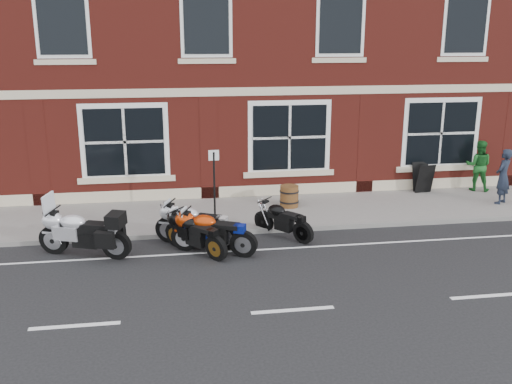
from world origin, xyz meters
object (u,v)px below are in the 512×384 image
at_px(moto_touring_silver, 82,231).
at_px(moto_naked_black, 283,219).
at_px(moto_sport_silver, 195,223).
at_px(parking_sign, 214,181).
at_px(moto_sport_red, 212,231).
at_px(pedestrian_left, 503,176).
at_px(moto_sport_black, 195,232).
at_px(a_board_sign, 423,178).
at_px(pedestrian_right, 478,166).
at_px(barrel_planter, 289,196).

xyz_separation_m(moto_touring_silver, moto_naked_black, (4.91, 0.56, -0.13)).
distance_m(moto_sport_silver, parking_sign, 1.67).
relative_size(moto_sport_red, pedestrian_left, 1.20).
height_order(moto_touring_silver, moto_sport_black, moto_touring_silver).
relative_size(moto_sport_black, pedestrian_left, 0.96).
bearing_deg(parking_sign, moto_sport_black, -110.39).
bearing_deg(moto_sport_silver, pedestrian_left, -51.37).
distance_m(moto_touring_silver, a_board_sign, 10.82).
height_order(moto_sport_black, parking_sign, parking_sign).
distance_m(moto_sport_silver, moto_naked_black, 2.26).
distance_m(moto_touring_silver, moto_naked_black, 4.94).
distance_m(pedestrian_right, a_board_sign, 1.88).
bearing_deg(barrel_planter, pedestrian_right, 7.67).
bearing_deg(moto_sport_silver, barrel_planter, -21.94).
bearing_deg(a_board_sign, barrel_planter, -174.36).
relative_size(moto_naked_black, barrel_planter, 2.46).
bearing_deg(moto_naked_black, barrel_planter, 35.30).
height_order(moto_touring_silver, parking_sign, parking_sign).
relative_size(moto_sport_red, pedestrian_right, 1.21).
bearing_deg(moto_touring_silver, barrel_planter, -42.37).
height_order(moto_touring_silver, moto_sport_silver, moto_touring_silver).
distance_m(moto_sport_red, moto_sport_silver, 0.71).
bearing_deg(pedestrian_left, a_board_sign, -77.17).
bearing_deg(moto_sport_red, parking_sign, 18.87).
bearing_deg(pedestrian_left, moto_touring_silver, -25.39).
bearing_deg(moto_sport_red, moto_touring_silver, 109.78).
bearing_deg(pedestrian_left, parking_sign, -32.63).
bearing_deg(moto_sport_red, pedestrian_right, -40.81).
bearing_deg(parking_sign, moto_sport_red, -98.51).
relative_size(pedestrian_right, barrel_planter, 2.60).
height_order(moto_naked_black, parking_sign, parking_sign).
relative_size(pedestrian_left, barrel_planter, 2.63).
bearing_deg(moto_sport_black, a_board_sign, -13.03).
height_order(moto_sport_silver, pedestrian_right, pedestrian_right).
relative_size(a_board_sign, parking_sign, 0.48).
relative_size(moto_sport_silver, moto_naked_black, 1.30).
xyz_separation_m(moto_sport_black, moto_naked_black, (2.28, 0.77, -0.03)).
xyz_separation_m(moto_sport_silver, pedestrian_left, (9.28, 1.85, 0.38)).
bearing_deg(barrel_planter, moto_naked_black, -106.15).
distance_m(pedestrian_right, barrel_planter, 6.53).
bearing_deg(pedestrian_right, a_board_sign, 26.83).
bearing_deg(moto_touring_silver, pedestrian_left, -58.86).
xyz_separation_m(moto_sport_red, barrel_planter, (2.52, 3.09, -0.12)).
relative_size(moto_touring_silver, moto_sport_red, 1.10).
distance_m(moto_touring_silver, pedestrian_right, 12.55).
height_order(moto_sport_red, pedestrian_left, pedestrian_left).
relative_size(barrel_planter, parking_sign, 0.32).
distance_m(moto_sport_red, moto_sport_black, 0.42).
bearing_deg(parking_sign, pedestrian_right, 10.64).
xyz_separation_m(moto_touring_silver, a_board_sign, (10.15, 3.73, -0.02)).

